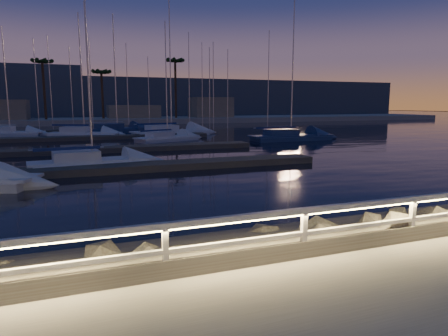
{
  "coord_description": "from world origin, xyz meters",
  "views": [
    {
      "loc": [
        -3.48,
        -7.05,
        3.24
      ],
      "look_at": [
        0.68,
        4.0,
        1.33
      ],
      "focal_mm": 32.0,
      "sensor_mm": 36.0,
      "label": 1
    }
  ],
  "objects_px": {
    "guard_rail": "(259,226)",
    "sailboat_f": "(89,162)",
    "sailboat_l": "(170,132)",
    "sailboat_g": "(166,137)",
    "sailboat_k": "(116,129)",
    "sailboat_h": "(289,136)",
    "sailboat_j": "(83,134)",
    "sailboat_n": "(8,133)"
  },
  "relations": [
    {
      "from": "sailboat_h",
      "to": "sailboat_j",
      "type": "bearing_deg",
      "value": 150.9
    },
    {
      "from": "guard_rail",
      "to": "sailboat_n",
      "type": "xyz_separation_m",
      "value": [
        -10.66,
        46.23,
        -0.95
      ]
    },
    {
      "from": "sailboat_g",
      "to": "sailboat_l",
      "type": "relative_size",
      "value": 0.72
    },
    {
      "from": "sailboat_f",
      "to": "sailboat_l",
      "type": "relative_size",
      "value": 0.73
    },
    {
      "from": "sailboat_h",
      "to": "sailboat_j",
      "type": "relative_size",
      "value": 1.11
    },
    {
      "from": "sailboat_n",
      "to": "sailboat_j",
      "type": "bearing_deg",
      "value": -19.75
    },
    {
      "from": "sailboat_n",
      "to": "sailboat_l",
      "type": "bearing_deg",
      "value": -5.33
    },
    {
      "from": "sailboat_f",
      "to": "sailboat_n",
      "type": "height_order",
      "value": "sailboat_n"
    },
    {
      "from": "guard_rail",
      "to": "sailboat_n",
      "type": "relative_size",
      "value": 3.49
    },
    {
      "from": "sailboat_g",
      "to": "sailboat_l",
      "type": "xyz_separation_m",
      "value": [
        2.01,
        7.07,
        0.07
      ]
    },
    {
      "from": "sailboat_h",
      "to": "sailboat_l",
      "type": "distance_m",
      "value": 14.79
    },
    {
      "from": "guard_rail",
      "to": "sailboat_g",
      "type": "bearing_deg",
      "value": 80.76
    },
    {
      "from": "sailboat_f",
      "to": "sailboat_l",
      "type": "bearing_deg",
      "value": 59.58
    },
    {
      "from": "sailboat_f",
      "to": "sailboat_h",
      "type": "bearing_deg",
      "value": 24.13
    },
    {
      "from": "sailboat_l",
      "to": "sailboat_f",
      "type": "bearing_deg",
      "value": -125.91
    },
    {
      "from": "sailboat_f",
      "to": "sailboat_g",
      "type": "distance_m",
      "value": 17.53
    },
    {
      "from": "sailboat_g",
      "to": "sailboat_n",
      "type": "height_order",
      "value": "sailboat_n"
    },
    {
      "from": "sailboat_n",
      "to": "sailboat_g",
      "type": "bearing_deg",
      "value": -26.19
    },
    {
      "from": "sailboat_g",
      "to": "sailboat_h",
      "type": "bearing_deg",
      "value": -38.32
    },
    {
      "from": "guard_rail",
      "to": "sailboat_j",
      "type": "height_order",
      "value": "sailboat_j"
    },
    {
      "from": "guard_rail",
      "to": "sailboat_l",
      "type": "relative_size",
      "value": 2.68
    },
    {
      "from": "guard_rail",
      "to": "sailboat_f",
      "type": "distance_m",
      "value": 17.91
    },
    {
      "from": "sailboat_l",
      "to": "guard_rail",
      "type": "bearing_deg",
      "value": -112.38
    },
    {
      "from": "sailboat_j",
      "to": "sailboat_l",
      "type": "relative_size",
      "value": 0.83
    },
    {
      "from": "sailboat_g",
      "to": "sailboat_l",
      "type": "height_order",
      "value": "sailboat_l"
    },
    {
      "from": "guard_rail",
      "to": "sailboat_f",
      "type": "bearing_deg",
      "value": 98.49
    },
    {
      "from": "guard_rail",
      "to": "sailboat_n",
      "type": "height_order",
      "value": "sailboat_n"
    },
    {
      "from": "sailboat_j",
      "to": "sailboat_k",
      "type": "relative_size",
      "value": 0.9
    },
    {
      "from": "guard_rail",
      "to": "sailboat_l",
      "type": "distance_m",
      "value": 41.03
    },
    {
      "from": "guard_rail",
      "to": "sailboat_j",
      "type": "distance_m",
      "value": 41.11
    },
    {
      "from": "guard_rail",
      "to": "sailboat_l",
      "type": "xyz_separation_m",
      "value": [
        7.42,
        40.34,
        -0.91
      ]
    },
    {
      "from": "sailboat_j",
      "to": "guard_rail",
      "type": "bearing_deg",
      "value": -65.22
    },
    {
      "from": "sailboat_g",
      "to": "sailboat_h",
      "type": "distance_m",
      "value": 12.82
    },
    {
      "from": "sailboat_l",
      "to": "sailboat_n",
      "type": "bearing_deg",
      "value": 150.0
    },
    {
      "from": "sailboat_h",
      "to": "sailboat_l",
      "type": "xyz_separation_m",
      "value": [
        -10.31,
        10.6,
        0.02
      ]
    },
    {
      "from": "sailboat_j",
      "to": "sailboat_n",
      "type": "height_order",
      "value": "sailboat_j"
    },
    {
      "from": "sailboat_f",
      "to": "sailboat_k",
      "type": "bearing_deg",
      "value": 75.01
    },
    {
      "from": "sailboat_h",
      "to": "sailboat_k",
      "type": "xyz_separation_m",
      "value": [
        -15.95,
        17.49,
        0.02
      ]
    },
    {
      "from": "sailboat_k",
      "to": "sailboat_h",
      "type": "bearing_deg",
      "value": -71.49
    },
    {
      "from": "sailboat_h",
      "to": "sailboat_j",
      "type": "height_order",
      "value": "sailboat_h"
    },
    {
      "from": "sailboat_h",
      "to": "sailboat_n",
      "type": "bearing_deg",
      "value": 149.94
    },
    {
      "from": "sailboat_g",
      "to": "sailboat_k",
      "type": "height_order",
      "value": "sailboat_k"
    }
  ]
}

